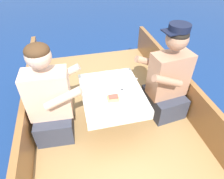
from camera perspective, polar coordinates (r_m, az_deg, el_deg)
ground_plane at (r=2.50m, az=0.54°, el=-14.67°), size 60.00×60.00×0.00m
boat_deck at (r=2.37m, az=0.57°, el=-12.41°), size 1.80×3.27×0.32m
gunwale_port at (r=2.13m, az=-23.01°, el=-9.58°), size 0.06×3.27×0.41m
gunwale_starboard at (r=2.41m, az=21.13°, el=-2.42°), size 0.06×3.27×0.41m
cockpit_table at (r=2.07m, az=0.00°, el=-1.38°), size 0.62×0.75×0.40m
person_port at (r=1.99m, az=-17.12°, el=-3.24°), size 0.54×0.47×1.01m
person_starboard at (r=2.21m, az=15.59°, el=2.43°), size 0.56×0.49×1.05m
plate_sandwich at (r=1.93m, az=0.35°, el=-3.09°), size 0.17×0.17×0.01m
plate_bread at (r=2.16m, az=-4.96°, el=2.21°), size 0.19×0.19×0.01m
sandwich at (r=1.91m, az=0.35°, el=-2.48°), size 0.11×0.08×0.05m
bowl_port_near at (r=2.19m, az=3.04°, el=3.31°), size 0.11×0.11×0.04m
bowl_starboard_near at (r=2.02m, az=6.00°, el=-0.43°), size 0.13×0.13×0.04m
bowl_center_far at (r=1.84m, az=-4.94°, el=-5.16°), size 0.13×0.13×0.04m
bowl_port_far at (r=2.23m, az=-1.35°, el=4.11°), size 0.13×0.13×0.04m
coffee_cup_port at (r=2.03m, az=-3.07°, el=0.27°), size 0.09×0.07×0.06m
coffee_cup_starboard at (r=1.84m, az=4.17°, el=-4.65°), size 0.10×0.07×0.05m
coffee_cup_center at (r=2.10m, az=-0.15°, el=2.14°), size 0.10×0.07×0.07m
utensil_knife_port at (r=2.24m, az=5.23°, el=3.53°), size 0.15×0.11×0.00m
utensil_spoon_starboard at (r=2.31m, az=2.44°, el=4.99°), size 0.17×0.04×0.01m
utensil_knife_starboard at (r=1.92m, az=5.75°, el=-3.63°), size 0.06×0.17×0.00m
utensil_spoon_center at (r=1.93m, az=-4.66°, el=-3.22°), size 0.13×0.13×0.01m
utensil_spoon_port at (r=1.99m, az=1.99°, el=-1.45°), size 0.17×0.04×0.01m
utensil_fork_port at (r=2.04m, az=1.50°, el=-0.43°), size 0.17×0.04×0.00m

